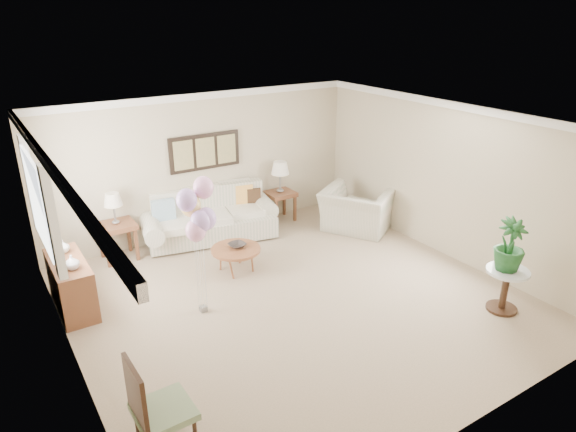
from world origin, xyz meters
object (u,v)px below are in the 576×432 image
object	(u,v)px
sofa	(209,219)
accent_chair	(155,407)
coffee_table	(236,250)
balloon_cluster	(197,211)
armchair	(356,210)

from	to	relation	value
sofa	accent_chair	distance (m)	4.98
coffee_table	balloon_cluster	size ratio (longest dim) A/B	0.41
coffee_table	accent_chair	distance (m)	3.70
accent_chair	balloon_cluster	distance (m)	2.64
accent_chair	balloon_cluster	bearing A→B (deg)	56.11
accent_chair	balloon_cluster	size ratio (longest dim) A/B	0.55
sofa	coffee_table	distance (m)	1.43
armchair	accent_chair	bearing A→B (deg)	91.46
sofa	accent_chair	world-z (taller)	accent_chair
balloon_cluster	coffee_table	bearing A→B (deg)	41.61
coffee_table	accent_chair	world-z (taller)	accent_chair
armchair	balloon_cluster	bearing A→B (deg)	76.16
armchair	balloon_cluster	distance (m)	3.97
coffee_table	balloon_cluster	xyz separation A→B (m)	(-0.94, -0.84, 1.14)
coffee_table	armchair	xyz separation A→B (m)	(2.70, 0.26, 0.03)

